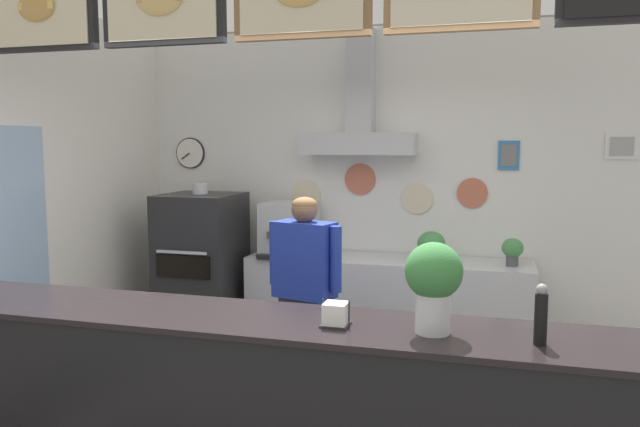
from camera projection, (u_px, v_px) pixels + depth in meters
The scene contains 11 objects.
back_wall_assembly at pixel (383, 177), 5.73m from camera, with size 4.93×2.82×3.02m.
service_counter at pixel (283, 422), 3.11m from camera, with size 4.33×0.62×1.07m.
back_prep_counter at pixel (387, 308), 5.62m from camera, with size 2.54×0.63×0.89m.
pizza_oven at pixel (202, 271), 5.81m from camera, with size 0.69×0.75×1.56m.
shop_worker at pixel (305, 299), 4.38m from camera, with size 0.57×0.32×1.56m.
espresso_machine at pixel (289, 229), 5.77m from camera, with size 0.46×0.57×0.49m.
potted_rosemary at pixel (512, 250), 5.22m from camera, with size 0.18×0.18×0.24m.
potted_oregano at pixel (431, 245), 5.41m from camera, with size 0.24×0.24×0.27m.
pepper_grinder at pixel (541, 315), 2.65m from camera, with size 0.06×0.06×0.27m.
napkin_holder at pixel (336, 315), 2.93m from camera, with size 0.14×0.13×0.13m.
basil_vase at pixel (434, 283), 2.80m from camera, with size 0.26×0.26×0.42m.
Camera 1 is at (0.99, -3.22, 1.93)m, focal length 34.73 mm.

